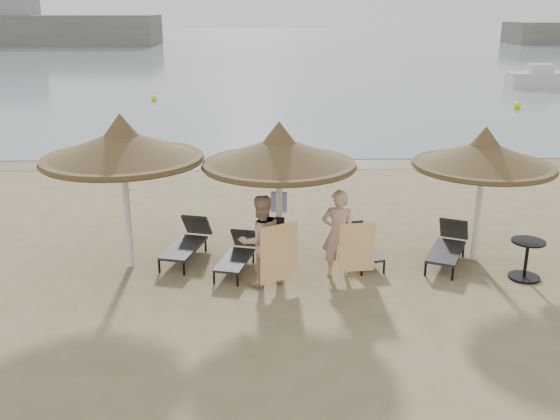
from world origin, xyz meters
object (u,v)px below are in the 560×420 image
(palapa_center, at_px, (279,153))
(person_right, at_px, (338,226))
(lounger_near_right, at_px, (358,244))
(pedal_boat, at_px, (130,154))
(lounger_near_left, at_px, (238,254))
(lounger_far_left, at_px, (188,241))
(palapa_right, at_px, (484,155))
(lounger_far_right, at_px, (448,245))
(palapa_left, at_px, (122,146))
(side_table, at_px, (526,261))
(person_left, at_px, (260,233))

(palapa_center, height_order, person_right, palapa_center)
(lounger_near_right, height_order, pedal_boat, pedal_boat)
(lounger_near_left, bearing_deg, lounger_far_left, 163.32)
(lounger_far_left, height_order, lounger_near_right, lounger_far_left)
(person_right, height_order, pedal_boat, person_right)
(palapa_right, distance_m, lounger_far_right, 2.02)
(palapa_left, bearing_deg, pedal_boat, 101.67)
(side_table, xyz_separation_m, pedal_boat, (-9.82, 9.79, -0.04))
(palapa_center, height_order, side_table, palapa_center)
(palapa_center, relative_size, lounger_far_left, 1.66)
(palapa_center, bearing_deg, lounger_far_left, 163.01)
(lounger_far_right, distance_m, person_right, 2.62)
(lounger_near_left, distance_m, lounger_near_right, 2.58)
(side_table, bearing_deg, palapa_left, 174.25)
(lounger_far_left, distance_m, lounger_near_left, 1.28)
(lounger_near_left, distance_m, person_right, 2.18)
(palapa_right, bearing_deg, palapa_left, -178.37)
(palapa_right, relative_size, side_table, 3.64)
(person_left, distance_m, person_right, 1.57)
(palapa_left, height_order, lounger_far_left, palapa_left)
(palapa_right, bearing_deg, lounger_far_left, 177.39)
(lounger_far_right, bearing_deg, side_table, -9.62)
(lounger_far_right, relative_size, pedal_boat, 0.85)
(lounger_near_right, relative_size, side_table, 2.12)
(lounger_far_right, relative_size, person_left, 0.89)
(person_left, bearing_deg, lounger_far_left, -66.98)
(palapa_left, relative_size, lounger_far_left, 1.74)
(lounger_far_left, bearing_deg, lounger_far_right, 10.06)
(palapa_center, relative_size, lounger_near_left, 1.85)
(palapa_center, bearing_deg, palapa_left, 177.93)
(lounger_far_left, height_order, side_table, side_table)
(person_left, bearing_deg, person_right, 168.80)
(lounger_near_left, height_order, person_left, person_left)
(lounger_far_right, distance_m, pedal_boat, 12.31)
(lounger_far_left, relative_size, lounger_far_right, 1.00)
(palapa_right, height_order, lounger_far_right, palapa_right)
(person_left, bearing_deg, palapa_center, -138.92)
(lounger_near_left, bearing_deg, person_left, -44.66)
(lounger_near_left, bearing_deg, lounger_near_right, 23.99)
(palapa_left, height_order, lounger_near_right, palapa_left)
(palapa_right, bearing_deg, lounger_near_right, 178.13)
(palapa_left, distance_m, palapa_right, 7.27)
(palapa_center, xyz_separation_m, pedal_boat, (-4.94, 9.10, -2.10))
(palapa_left, relative_size, lounger_near_left, 1.94)
(palapa_left, height_order, palapa_right, palapa_left)
(lounger_near_right, xyz_separation_m, pedal_boat, (-6.63, 8.70, 0.01))
(palapa_left, distance_m, lounger_near_right, 5.27)
(palapa_right, bearing_deg, palapa_center, -175.64)
(person_left, relative_size, pedal_boat, 0.95)
(lounger_far_left, distance_m, lounger_far_right, 5.56)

